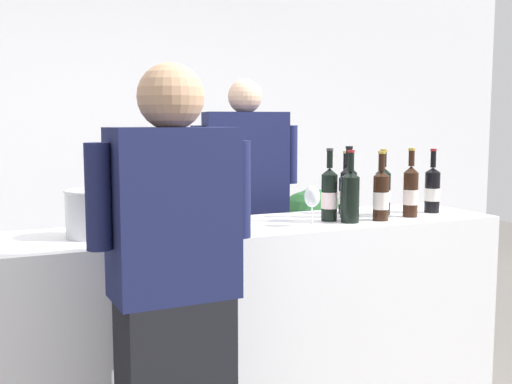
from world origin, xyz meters
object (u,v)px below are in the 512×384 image
at_px(ice_bucket, 93,213).
at_px(person_guest, 174,316).
at_px(wine_bottle_10, 349,189).
at_px(wine_bottle_7, 411,191).
at_px(person_server, 245,235).
at_px(wine_bottle_5, 187,205).
at_px(wine_bottle_4, 381,195).
at_px(wine_bottle_0, 228,196).
at_px(wine_bottle_6, 173,202).
at_px(wine_glass, 312,198).
at_px(wine_bottle_9, 350,195).
at_px(wine_bottle_3, 153,207).
at_px(wine_bottle_11, 346,192).
at_px(wine_bottle_2, 383,190).
at_px(potted_shrub, 312,243).
at_px(wine_bottle_8, 329,194).
at_px(wine_bottle_1, 432,190).

xyz_separation_m(ice_bucket, person_guest, (0.16, -0.57, -0.28)).
xyz_separation_m(wine_bottle_10, person_guest, (-1.07, -0.59, -0.32)).
bearing_deg(wine_bottle_7, person_server, 126.94).
bearing_deg(wine_bottle_5, wine_bottle_4, -1.80).
height_order(wine_bottle_0, wine_bottle_6, wine_bottle_0).
bearing_deg(wine_glass, wine_bottle_9, 3.16).
bearing_deg(wine_bottle_3, wine_bottle_11, 12.59).
distance_m(wine_bottle_10, person_server, 0.76).
bearing_deg(wine_bottle_5, wine_bottle_11, 14.25).
bearing_deg(wine_glass, wine_bottle_5, 176.80).
bearing_deg(wine_bottle_2, potted_shrub, 80.93).
bearing_deg(wine_bottle_9, wine_bottle_6, 163.49).
xyz_separation_m(wine_bottle_6, wine_bottle_11, (0.92, 0.02, 0.00)).
bearing_deg(wine_bottle_4, wine_bottle_2, 51.21).
relative_size(wine_bottle_0, wine_bottle_8, 0.96).
height_order(wine_bottle_4, wine_bottle_10, wine_bottle_10).
bearing_deg(person_guest, wine_bottle_3, 82.97).
bearing_deg(potted_shrub, wine_bottle_11, -109.26).
distance_m(wine_bottle_8, wine_glass, 0.17).
relative_size(wine_bottle_9, person_guest, 0.20).
distance_m(wine_bottle_5, wine_bottle_11, 0.96).
relative_size(wine_bottle_2, wine_bottle_9, 0.98).
distance_m(wine_bottle_1, wine_bottle_2, 0.28).
height_order(wine_bottle_7, wine_bottle_11, wine_bottle_7).
xyz_separation_m(wine_bottle_1, wine_bottle_9, (-0.56, -0.10, 0.01)).
height_order(wine_bottle_6, wine_glass, wine_bottle_6).
bearing_deg(wine_bottle_8, wine_bottle_9, -52.12).
distance_m(wine_bottle_3, wine_bottle_11, 1.10).
distance_m(wine_bottle_5, potted_shrub, 1.71).
distance_m(wine_bottle_6, wine_bottle_11, 0.92).
xyz_separation_m(ice_bucket, person_server, (0.96, 0.65, -0.27)).
bearing_deg(wine_bottle_8, wine_bottle_11, 40.40).
xyz_separation_m(wine_bottle_0, potted_shrub, (0.94, 0.83, -0.45)).
bearing_deg(wine_bottle_5, potted_shrub, 41.64).
height_order(wine_bottle_7, wine_bottle_9, wine_bottle_7).
bearing_deg(wine_bottle_5, person_guest, -113.39).
bearing_deg(wine_bottle_10, wine_bottle_5, -172.23).
height_order(wine_bottle_3, person_server, person_server).
height_order(wine_bottle_3, wine_bottle_10, wine_bottle_10).
distance_m(wine_bottle_3, wine_bottle_9, 0.93).
distance_m(wine_bottle_1, wine_bottle_8, 0.63).
bearing_deg(wine_bottle_1, wine_bottle_5, -176.83).
relative_size(wine_bottle_3, wine_bottle_6, 1.11).
xyz_separation_m(wine_bottle_2, person_guest, (-1.28, -0.59, -0.31)).
bearing_deg(person_guest, wine_bottle_2, 24.75).
height_order(wine_bottle_0, wine_bottle_1, same).
height_order(wine_bottle_1, wine_bottle_3, wine_bottle_3).
height_order(wine_bottle_5, wine_bottle_7, wine_bottle_7).
distance_m(wine_bottle_2, wine_bottle_8, 0.35).
xyz_separation_m(person_guest, potted_shrub, (1.43, 1.56, -0.15)).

